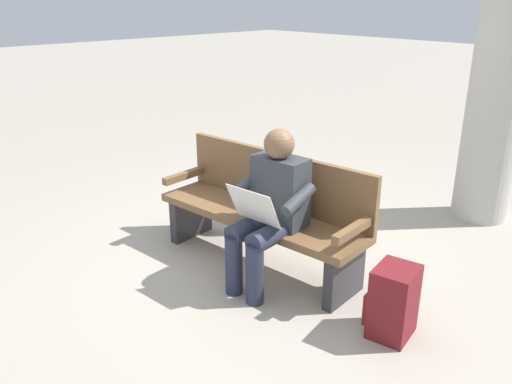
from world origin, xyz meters
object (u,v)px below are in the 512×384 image
(person_seated, at_px, (270,206))
(backpack, at_px, (392,302))
(support_pillar, at_px, (504,55))
(bench_near, at_px, (265,209))

(person_seated, xyz_separation_m, backpack, (-0.99, -0.11, -0.39))
(person_seated, height_order, support_pillar, support_pillar)
(backpack, bearing_deg, support_pillar, -78.25)
(bench_near, bearing_deg, backpack, 169.90)
(person_seated, bearing_deg, backpack, -179.35)
(backpack, distance_m, support_pillar, 2.66)
(backpack, bearing_deg, person_seated, 6.43)
(bench_near, distance_m, support_pillar, 2.56)
(backpack, relative_size, support_pillar, 0.15)
(person_seated, distance_m, backpack, 1.07)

